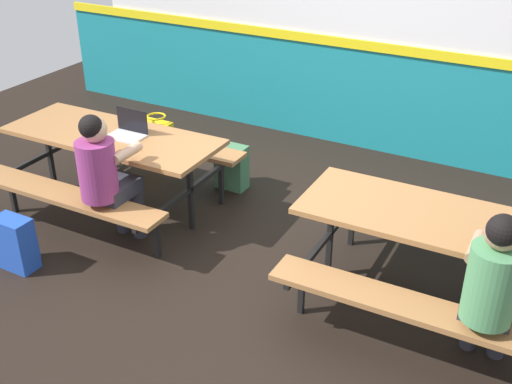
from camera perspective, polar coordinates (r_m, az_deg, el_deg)
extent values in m
cube|color=black|center=(5.18, -0.85, -6.20)|extent=(10.00, 10.00, 0.02)
cube|color=teal|center=(7.08, 9.68, 8.26)|extent=(8.00, 0.12, 1.10)
cube|color=yellow|center=(6.84, 9.89, 12.83)|extent=(8.00, 0.03, 0.10)
cube|color=#9E6B3D|center=(5.73, -12.82, 4.93)|extent=(1.97, 0.78, 0.04)
cube|color=#9E6B3D|center=(5.44, -16.71, -0.30)|extent=(1.87, 0.30, 0.04)
cube|color=#9E6B3D|center=(6.29, -8.88, 4.58)|extent=(1.87, 0.30, 0.04)
cube|color=black|center=(6.39, -18.00, 3.08)|extent=(0.04, 0.04, 0.70)
cube|color=black|center=(6.38, -18.05, 3.41)|extent=(0.06, 1.55, 0.04)
cube|color=black|center=(6.16, -21.05, 0.04)|extent=(0.04, 0.04, 0.41)
cube|color=black|center=(6.78, -14.87, 3.62)|extent=(0.04, 0.04, 0.41)
cube|color=black|center=(5.44, -5.90, -0.11)|extent=(0.04, 0.04, 0.70)
cube|color=black|center=(5.42, -5.93, 0.26)|extent=(0.06, 1.55, 0.04)
cube|color=black|center=(5.16, -8.92, -3.90)|extent=(0.04, 0.04, 0.41)
cube|color=black|center=(5.88, -3.13, 0.72)|extent=(0.04, 0.04, 0.41)
cube|color=#9E6B3D|center=(4.48, 16.45, -2.47)|extent=(1.97, 0.78, 0.04)
cube|color=#9E6B3D|center=(4.11, 13.84, -10.00)|extent=(1.87, 0.30, 0.04)
cube|color=#9E6B3D|center=(5.17, 17.63, -2.03)|extent=(1.87, 0.30, 0.04)
cube|color=black|center=(4.84, 6.66, -4.05)|extent=(0.04, 0.04, 0.70)
cube|color=black|center=(4.82, 6.68, -3.65)|extent=(0.06, 1.55, 0.04)
cube|color=black|center=(4.53, 4.12, -8.65)|extent=(0.04, 0.04, 0.41)
cube|color=black|center=(5.33, 8.63, -2.77)|extent=(0.04, 0.04, 0.41)
cylinder|color=#2D2D38|center=(5.56, -11.98, -1.43)|extent=(0.11, 0.11, 0.45)
cylinder|color=#2D2D38|center=(5.46, -10.51, -1.88)|extent=(0.11, 0.11, 0.45)
cube|color=#2D2D38|center=(5.27, -12.55, 0.31)|extent=(0.31, 0.38, 0.12)
cylinder|color=#8C3372|center=(5.05, -14.04, 1.91)|extent=(0.30, 0.30, 0.48)
cylinder|color=tan|center=(5.23, -13.92, 4.03)|extent=(0.08, 0.30, 0.08)
cylinder|color=tan|center=(5.06, -11.51, 3.46)|extent=(0.08, 0.30, 0.08)
sphere|color=tan|center=(4.93, -14.34, 5.44)|extent=(0.20, 0.20, 0.20)
sphere|color=black|center=(4.90, -14.61, 5.69)|extent=(0.18, 0.18, 0.18)
cylinder|color=#2D2D38|center=(4.46, 18.82, -10.77)|extent=(0.11, 0.11, 0.45)
cylinder|color=#2D2D38|center=(4.45, 21.11, -11.31)|extent=(0.11, 0.11, 0.45)
cube|color=#2D2D38|center=(4.16, 20.24, -9.20)|extent=(0.31, 0.38, 0.12)
cylinder|color=#4C8C59|center=(3.88, 20.39, -7.77)|extent=(0.30, 0.30, 0.48)
cylinder|color=#A57A5B|center=(4.01, 19.15, -4.66)|extent=(0.08, 0.30, 0.08)
sphere|color=#A57A5B|center=(3.73, 21.28, -3.48)|extent=(0.20, 0.20, 0.20)
sphere|color=black|center=(3.68, 21.30, -3.23)|extent=(0.18, 0.18, 0.18)
cube|color=silver|center=(5.62, -11.60, 4.91)|extent=(0.32, 0.22, 0.01)
cube|color=black|center=(5.66, -11.05, 6.34)|extent=(0.32, 0.01, 0.21)
cube|color=#1E47B2|center=(5.32, -20.78, -4.33)|extent=(0.30, 0.18, 0.44)
cube|color=#1E47B2|center=(5.41, -19.82, -4.39)|extent=(0.21, 0.04, 0.19)
cube|color=yellow|center=(7.02, -8.80, 4.90)|extent=(0.34, 0.14, 0.36)
torus|color=yellow|center=(6.93, -8.95, 6.72)|extent=(0.21, 0.21, 0.02)
cube|color=#3F724C|center=(6.17, -2.20, 2.27)|extent=(0.30, 0.18, 0.44)
cube|color=#3F724C|center=(6.29, -1.68, 2.12)|extent=(0.21, 0.04, 0.19)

